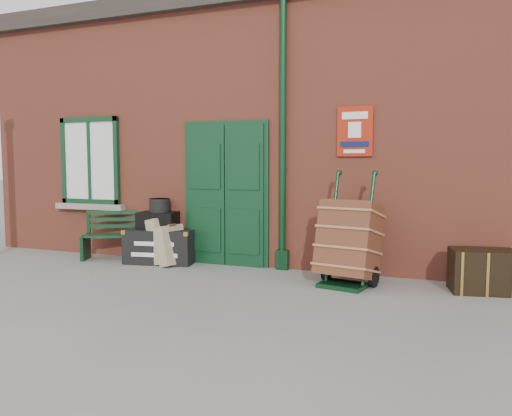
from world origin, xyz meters
The scene contains 10 objects.
ground centered at (0.00, 0.00, 0.00)m, with size 80.00×80.00×0.00m, color gray.
station_building centered at (0.00, 3.49, 2.16)m, with size 10.30×4.30×4.36m.
bench centered at (-2.10, 1.31, 0.42)m, with size 1.40×0.88×0.83m.
houdini_trunk centered at (-1.35, 1.25, 0.27)m, with size 1.09×0.60×0.55m, color black.
strongbox centered at (-1.40, 1.25, 0.68)m, with size 0.60×0.44×0.27m, color black.
hatbox centered at (-1.37, 1.25, 0.93)m, with size 0.33×0.33×0.22m, color black.
suitcase_back centered at (-1.26, 1.21, 0.37)m, with size 0.21×0.51×0.72m, color tan.
suitcase_front centered at (-1.08, 1.11, 0.32)m, with size 0.19×0.46×0.62m, color tan.
porter_trolley centered at (1.76, 0.84, 0.57)m, with size 0.85×0.90×1.48m.
dark_trunk centered at (3.38, 1.05, 0.27)m, with size 0.74×0.49×0.54m, color black.
Camera 1 is at (2.96, -5.64, 1.59)m, focal length 35.00 mm.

